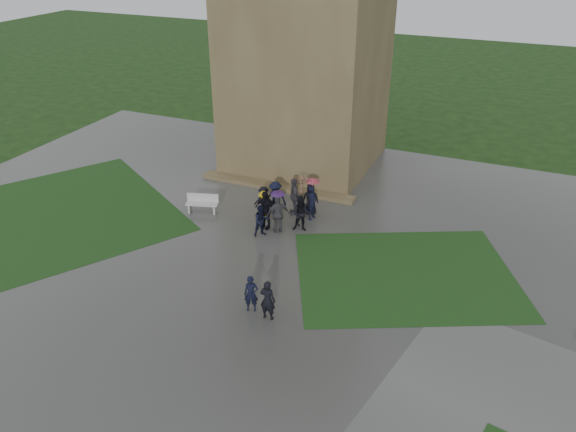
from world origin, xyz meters
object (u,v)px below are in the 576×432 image
at_px(tower, 308,8).
at_px(pedestrian_mid, 251,294).
at_px(bench, 202,203).
at_px(pedestrian_near, 268,300).

distance_m(tower, pedestrian_mid, 17.29).
relative_size(tower, pedestrian_mid, 12.03).
distance_m(bench, pedestrian_near, 9.40).
bearing_deg(pedestrian_mid, bench, 110.47).
xyz_separation_m(tower, bench, (-2.33, -8.42, -8.49)).
xyz_separation_m(tower, pedestrian_near, (4.40, -14.97, -8.15)).
bearing_deg(pedestrian_mid, pedestrian_near, -37.38).
relative_size(tower, bench, 10.53).
distance_m(bench, pedestrian_mid, 8.69).
bearing_deg(tower, bench, -105.44).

